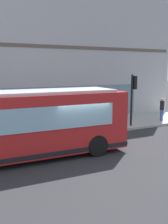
% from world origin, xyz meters
% --- Properties ---
extents(ground, '(120.00, 120.00, 0.00)m').
position_xyz_m(ground, '(0.00, 0.00, 0.00)').
color(ground, '#2D2D30').
extents(sidewalk_curb, '(3.63, 40.00, 0.15)m').
position_xyz_m(sidewalk_curb, '(4.42, 0.00, 0.07)').
color(sidewalk_curb, '#B2ADA3').
rests_on(sidewalk_curb, ground).
extents(building_corner, '(8.46, 23.85, 10.03)m').
position_xyz_m(building_corner, '(10.44, 0.00, 5.01)').
color(building_corner, '#A8A8AD').
rests_on(building_corner, ground).
extents(city_bus_nearside, '(2.88, 10.12, 3.07)m').
position_xyz_m(city_bus_nearside, '(0.47, 2.66, 1.55)').
color(city_bus_nearside, red).
rests_on(city_bus_nearside, ground).
extents(traffic_light_near_corner, '(0.32, 0.49, 3.50)m').
position_xyz_m(traffic_light_near_corner, '(3.26, -5.92, 2.59)').
color(traffic_light_near_corner, black).
rests_on(traffic_light_near_corner, sidewalk_curb).
extents(fire_hydrant, '(0.35, 0.35, 0.74)m').
position_xyz_m(fire_hydrant, '(4.28, -4.72, 0.51)').
color(fire_hydrant, red).
rests_on(fire_hydrant, sidewalk_curb).
extents(pedestrian_near_hydrant, '(0.32, 0.32, 1.72)m').
position_xyz_m(pedestrian_near_hydrant, '(3.53, -8.87, 1.14)').
color(pedestrian_near_hydrant, '#3359A5').
rests_on(pedestrian_near_hydrant, sidewalk_curb).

